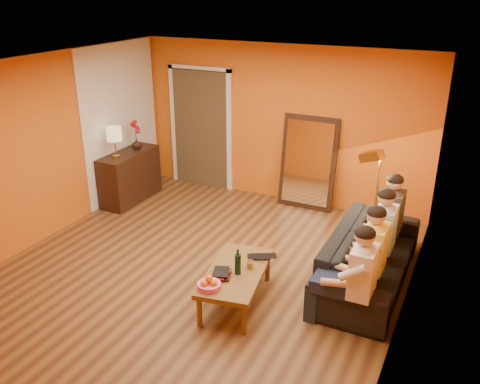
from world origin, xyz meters
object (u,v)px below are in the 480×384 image
at_px(table_lamp, 115,143).
at_px(vase, 137,144).
at_px(person_far_left, 362,280).
at_px(laptop, 262,259).
at_px(sofa, 369,257).
at_px(floor_lamp, 376,204).
at_px(person_mid_left, 374,256).
at_px(coffee_table, 236,286).
at_px(person_far_right, 392,218).
at_px(wine_bottle, 238,262).
at_px(person_mid_right, 384,236).
at_px(mirror_frame, 308,163).
at_px(sideboard, 130,176).
at_px(tumbler, 250,265).
at_px(dog, 354,276).

bearing_deg(table_lamp, vase, 90.00).
bearing_deg(person_far_left, laptop, 169.82).
xyz_separation_m(sofa, person_far_left, (0.13, -1.00, 0.28)).
bearing_deg(floor_lamp, person_mid_left, -63.99).
relative_size(coffee_table, person_far_right, 1.00).
bearing_deg(vase, table_lamp, -90.00).
bearing_deg(person_far_right, table_lamp, -177.97).
height_order(person_mid_left, person_far_right, same).
xyz_separation_m(floor_lamp, wine_bottle, (-1.11, -1.96, -0.14)).
xyz_separation_m(table_lamp, laptop, (3.14, -1.27, -0.67)).
distance_m(person_far_left, person_mid_right, 1.10).
distance_m(person_mid_right, laptop, 1.52).
distance_m(mirror_frame, table_lamp, 3.13).
distance_m(sideboard, vase, 0.57).
height_order(coffee_table, laptop, laptop).
bearing_deg(table_lamp, person_far_left, -18.88).
height_order(floor_lamp, wine_bottle, floor_lamp).
bearing_deg(laptop, table_lamp, 129.27).
relative_size(sofa, wine_bottle, 7.37).
distance_m(sideboard, tumbler, 3.57).
relative_size(sideboard, person_far_right, 0.97).
bearing_deg(table_lamp, person_mid_left, -12.20).
xyz_separation_m(coffee_table, dog, (1.22, 0.62, 0.12)).
relative_size(person_mid_right, tumbler, 13.12).
distance_m(dog, vase, 4.50).
height_order(person_far_right, vase, person_far_right).
bearing_deg(tumbler, laptop, 75.38).
relative_size(person_mid_right, wine_bottle, 3.94).
bearing_deg(wine_bottle, person_far_right, 53.43).
height_order(sofa, laptop, sofa).
relative_size(sideboard, person_mid_right, 0.97).
height_order(sideboard, person_far_left, person_far_left).
xyz_separation_m(coffee_table, vase, (-2.96, 2.17, 0.72)).
height_order(dog, tumbler, dog).
height_order(floor_lamp, person_mid_right, floor_lamp).
distance_m(table_lamp, laptop, 3.46).
xyz_separation_m(person_mid_left, vase, (-4.37, 1.49, 0.32)).
bearing_deg(tumbler, vase, 146.32).
bearing_deg(sofa, person_mid_left, -163.89).
bearing_deg(sofa, sideboard, 79.38).
height_order(coffee_table, vase, vase).
relative_size(table_lamp, person_mid_right, 0.42).
xyz_separation_m(person_mid_left, tumbler, (-1.29, -0.56, -0.15)).
bearing_deg(laptop, floor_lamp, 29.19).
xyz_separation_m(person_mid_right, wine_bottle, (-1.36, -1.28, -0.03)).
distance_m(sideboard, floor_lamp, 4.13).
xyz_separation_m(person_far_left, person_far_right, (0.00, 1.65, 0.00)).
bearing_deg(person_mid_right, wine_bottle, -136.69).
distance_m(dog, laptop, 1.08).
bearing_deg(coffee_table, person_mid_left, 15.83).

